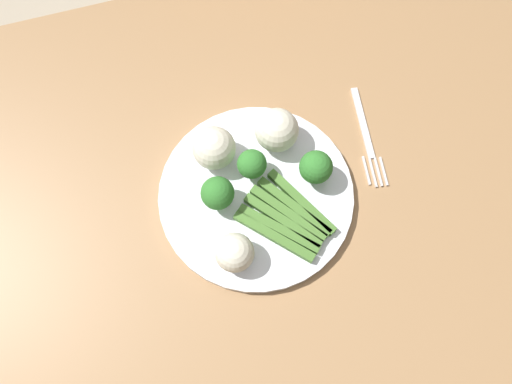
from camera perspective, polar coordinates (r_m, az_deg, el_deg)
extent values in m
cube|color=#B7A88E|center=(1.41, -1.27, -11.20)|extent=(6.00, 6.00, 0.02)
cube|color=#9E754C|center=(0.70, -2.53, -2.37)|extent=(1.26, 0.82, 0.04)
cylinder|color=#9E754C|center=(1.32, 19.04, 13.77)|extent=(0.07, 0.07, 0.70)
cylinder|color=#9E754C|center=(1.56, -7.29, 21.70)|extent=(0.04, 0.04, 0.45)
cylinder|color=#9E754C|center=(1.38, 7.89, 12.01)|extent=(0.04, 0.04, 0.45)
cylinder|color=#9E754C|center=(1.36, -6.62, 10.96)|extent=(0.04, 0.04, 0.45)
cylinder|color=white|center=(0.68, 0.00, -0.36)|extent=(0.28, 0.28, 0.01)
cube|color=#47752D|center=(0.66, 5.45, -1.20)|extent=(0.07, 0.11, 0.01)
cube|color=#47752D|center=(0.66, 4.55, -1.81)|extent=(0.08, 0.11, 0.01)
cube|color=#47752D|center=(0.65, 3.85, -2.60)|extent=(0.08, 0.10, 0.01)
cube|color=#47752D|center=(0.65, 3.23, -3.47)|extent=(0.09, 0.10, 0.01)
cube|color=#47752D|center=(0.65, 2.75, -4.43)|extent=(0.09, 0.09, 0.01)
cube|color=#47752D|center=(0.64, 2.15, -5.34)|extent=(0.09, 0.10, 0.01)
cylinder|color=#609E3D|center=(0.66, -4.46, -0.86)|extent=(0.02, 0.02, 0.02)
sphere|color=#337A2D|center=(0.64, -4.63, -0.13)|extent=(0.05, 0.05, 0.05)
cylinder|color=#609E3D|center=(0.67, -0.48, 2.62)|extent=(0.01, 0.01, 0.01)
sphere|color=#337A2D|center=(0.65, -0.49, 3.37)|extent=(0.04, 0.04, 0.04)
cylinder|color=#609E3D|center=(0.67, 6.93, 2.14)|extent=(0.02, 0.02, 0.02)
sphere|color=#337A2D|center=(0.65, 7.18, 2.97)|extent=(0.05, 0.05, 0.05)
sphere|color=silver|center=(0.62, -2.58, -7.25)|extent=(0.05, 0.05, 0.05)
sphere|color=silver|center=(0.67, 2.49, 7.40)|extent=(0.06, 0.06, 0.06)
sphere|color=silver|center=(0.66, -5.04, 5.25)|extent=(0.06, 0.06, 0.06)
cube|color=silver|center=(0.75, 12.64, 8.12)|extent=(0.03, 0.12, 0.00)
cube|color=silver|center=(0.71, 13.20, 2.15)|extent=(0.01, 0.05, 0.00)
cube|color=silver|center=(0.71, 13.81, 2.24)|extent=(0.01, 0.05, 0.00)
cube|color=silver|center=(0.72, 14.41, 2.33)|extent=(0.01, 0.05, 0.00)
cube|color=silver|center=(0.72, 15.02, 2.41)|extent=(0.01, 0.05, 0.00)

